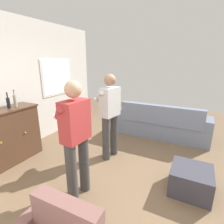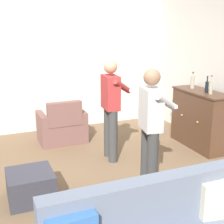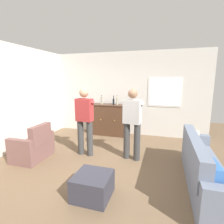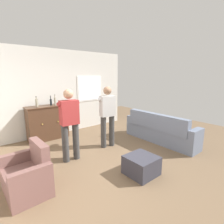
{
  "view_description": "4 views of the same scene",
  "coord_description": "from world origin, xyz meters",
  "px_view_note": "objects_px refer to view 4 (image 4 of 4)",
  "views": [
    {
      "loc": [
        -2.35,
        -0.84,
        1.91
      ],
      "look_at": [
        0.27,
        0.48,
        1.04
      ],
      "focal_mm": 28.0,
      "sensor_mm": 36.0,
      "label": 1
    },
    {
      "loc": [
        3.93,
        -1.31,
        2.19
      ],
      "look_at": [
        0.17,
        0.24,
        1.07
      ],
      "focal_mm": 50.0,
      "sensor_mm": 36.0,
      "label": 2
    },
    {
      "loc": [
        1.2,
        -3.26,
        1.88
      ],
      "look_at": [
        0.13,
        0.3,
        1.19
      ],
      "focal_mm": 28.0,
      "sensor_mm": 36.0,
      "label": 3
    },
    {
      "loc": [
        -2.35,
        -3.0,
        1.98
      ],
      "look_at": [
        0.37,
        0.27,
        1.07
      ],
      "focal_mm": 28.0,
      "sensor_mm": 36.0,
      "label": 4
    }
  ],
  "objects_px": {
    "armchair": "(28,176)",
    "person_standing_right": "(107,114)",
    "bottle_wine_green": "(37,103)",
    "bottle_liquor_amber": "(51,102)",
    "sideboard_cabinet": "(48,122)",
    "bottle_spirits_clear": "(55,101)",
    "ottoman": "(141,165)",
    "person_standing_left": "(70,122)",
    "couch": "(159,131)"
  },
  "relations": [
    {
      "from": "armchair",
      "to": "bottle_spirits_clear",
      "type": "bearing_deg",
      "value": 57.36
    },
    {
      "from": "armchair",
      "to": "ottoman",
      "type": "bearing_deg",
      "value": -24.9
    },
    {
      "from": "couch",
      "to": "bottle_spirits_clear",
      "type": "height_order",
      "value": "bottle_spirits_clear"
    },
    {
      "from": "armchair",
      "to": "bottle_liquor_amber",
      "type": "relative_size",
      "value": 2.98
    },
    {
      "from": "bottle_spirits_clear",
      "to": "person_standing_left",
      "type": "bearing_deg",
      "value": -102.1
    },
    {
      "from": "ottoman",
      "to": "bottle_liquor_amber",
      "type": "bearing_deg",
      "value": 100.24
    },
    {
      "from": "bottle_wine_green",
      "to": "bottle_liquor_amber",
      "type": "xyz_separation_m",
      "value": [
        0.42,
        -0.0,
        -0.02
      ]
    },
    {
      "from": "bottle_wine_green",
      "to": "person_standing_left",
      "type": "xyz_separation_m",
      "value": [
        0.18,
        -1.72,
        -0.25
      ]
    },
    {
      "from": "couch",
      "to": "bottle_wine_green",
      "type": "relative_size",
      "value": 7.47
    },
    {
      "from": "ottoman",
      "to": "bottle_wine_green",
      "type": "bearing_deg",
      "value": 107.31
    },
    {
      "from": "armchair",
      "to": "bottle_liquor_amber",
      "type": "distance_m",
      "value": 2.8
    },
    {
      "from": "sideboard_cabinet",
      "to": "ottoman",
      "type": "xyz_separation_m",
      "value": [
        0.72,
        -3.2,
        -0.34
      ]
    },
    {
      "from": "sideboard_cabinet",
      "to": "bottle_liquor_amber",
      "type": "relative_size",
      "value": 4.1
    },
    {
      "from": "couch",
      "to": "person_standing_right",
      "type": "xyz_separation_m",
      "value": [
        -1.39,
        0.73,
        0.6
      ]
    },
    {
      "from": "couch",
      "to": "ottoman",
      "type": "relative_size",
      "value": 3.97
    },
    {
      "from": "bottle_wine_green",
      "to": "couch",
      "type": "bearing_deg",
      "value": -40.77
    },
    {
      "from": "ottoman",
      "to": "couch",
      "type": "bearing_deg",
      "value": 25.29
    },
    {
      "from": "armchair",
      "to": "person_standing_right",
      "type": "height_order",
      "value": "person_standing_right"
    },
    {
      "from": "bottle_wine_green",
      "to": "ottoman",
      "type": "height_order",
      "value": "bottle_wine_green"
    },
    {
      "from": "sideboard_cabinet",
      "to": "person_standing_left",
      "type": "relative_size",
      "value": 0.73
    },
    {
      "from": "couch",
      "to": "ottoman",
      "type": "bearing_deg",
      "value": -154.71
    },
    {
      "from": "sideboard_cabinet",
      "to": "bottle_liquor_amber",
      "type": "height_order",
      "value": "bottle_liquor_amber"
    },
    {
      "from": "person_standing_left",
      "to": "bottle_spirits_clear",
      "type": "bearing_deg",
      "value": 77.9
    },
    {
      "from": "sideboard_cabinet",
      "to": "armchair",
      "type": "bearing_deg",
      "value": -117.26
    },
    {
      "from": "couch",
      "to": "ottoman",
      "type": "height_order",
      "value": "couch"
    },
    {
      "from": "couch",
      "to": "bottle_liquor_amber",
      "type": "bearing_deg",
      "value": 134.53
    },
    {
      "from": "bottle_wine_green",
      "to": "person_standing_right",
      "type": "bearing_deg",
      "value": -50.42
    },
    {
      "from": "sideboard_cabinet",
      "to": "bottle_spirits_clear",
      "type": "distance_m",
      "value": 0.7
    },
    {
      "from": "bottle_liquor_amber",
      "to": "person_standing_left",
      "type": "height_order",
      "value": "person_standing_left"
    },
    {
      "from": "bottle_spirits_clear",
      "to": "ottoman",
      "type": "relative_size",
      "value": 0.56
    },
    {
      "from": "sideboard_cabinet",
      "to": "person_standing_right",
      "type": "height_order",
      "value": "person_standing_right"
    },
    {
      "from": "bottle_spirits_clear",
      "to": "person_standing_right",
      "type": "height_order",
      "value": "person_standing_right"
    },
    {
      "from": "sideboard_cabinet",
      "to": "person_standing_right",
      "type": "xyz_separation_m",
      "value": [
        1.07,
        -1.64,
        0.41
      ]
    },
    {
      "from": "couch",
      "to": "armchair",
      "type": "distance_m",
      "value": 3.65
    },
    {
      "from": "bottle_liquor_amber",
      "to": "ottoman",
      "type": "height_order",
      "value": "bottle_liquor_amber"
    },
    {
      "from": "sideboard_cabinet",
      "to": "ottoman",
      "type": "height_order",
      "value": "sideboard_cabinet"
    },
    {
      "from": "bottle_wine_green",
      "to": "armchair",
      "type": "bearing_deg",
      "value": -111.72
    },
    {
      "from": "armchair",
      "to": "ottoman",
      "type": "relative_size",
      "value": 1.54
    },
    {
      "from": "armchair",
      "to": "ottoman",
      "type": "xyz_separation_m",
      "value": [
        1.91,
        -0.89,
        -0.1
      ]
    },
    {
      "from": "armchair",
      "to": "person_standing_left",
      "type": "xyz_separation_m",
      "value": [
        1.1,
        0.58,
        0.65
      ]
    },
    {
      "from": "armchair",
      "to": "bottle_spirits_clear",
      "type": "distance_m",
      "value": 2.85
    },
    {
      "from": "person_standing_right",
      "to": "sideboard_cabinet",
      "type": "bearing_deg",
      "value": 123.09
    },
    {
      "from": "armchair",
      "to": "person_standing_right",
      "type": "xyz_separation_m",
      "value": [
        2.26,
        0.67,
        0.65
      ]
    },
    {
      "from": "couch",
      "to": "bottle_liquor_amber",
      "type": "xyz_separation_m",
      "value": [
        -2.32,
        2.36,
        0.83
      ]
    },
    {
      "from": "bottle_liquor_amber",
      "to": "bottle_spirits_clear",
      "type": "height_order",
      "value": "bottle_spirits_clear"
    },
    {
      "from": "bottle_wine_green",
      "to": "person_standing_left",
      "type": "height_order",
      "value": "person_standing_left"
    },
    {
      "from": "armchair",
      "to": "person_standing_right",
      "type": "bearing_deg",
      "value": 16.5
    },
    {
      "from": "person_standing_right",
      "to": "bottle_liquor_amber",
      "type": "bearing_deg",
      "value": 119.72
    },
    {
      "from": "sideboard_cabinet",
      "to": "bottle_spirits_clear",
      "type": "xyz_separation_m",
      "value": [
        0.27,
        -0.03,
        0.65
      ]
    },
    {
      "from": "bottle_spirits_clear",
      "to": "ottoman",
      "type": "xyz_separation_m",
      "value": [
        0.45,
        -3.17,
        -0.99
      ]
    }
  ]
}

